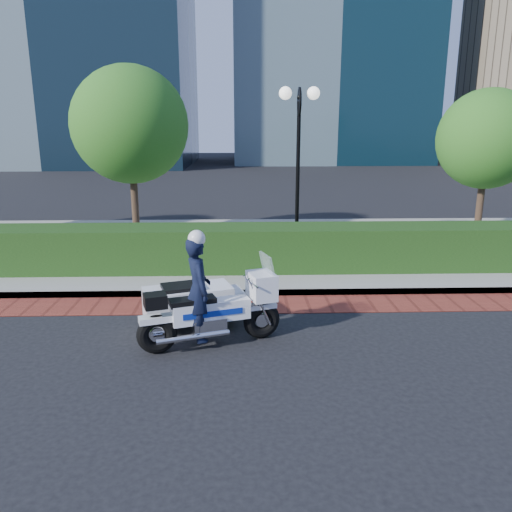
{
  "coord_description": "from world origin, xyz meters",
  "views": [
    {
      "loc": [
        -0.48,
        -7.74,
        3.4
      ],
      "look_at": [
        -0.19,
        1.47,
        1.0
      ],
      "focal_mm": 35.0,
      "sensor_mm": 36.0,
      "label": 1
    }
  ],
  "objects_px": {
    "tree_b": "(130,125)",
    "tree_c": "(487,139)",
    "lamppost": "(298,144)",
    "police_motorcycle": "(200,301)"
  },
  "relations": [
    {
      "from": "tree_b",
      "to": "tree_c",
      "type": "xyz_separation_m",
      "value": [
        10.0,
        -0.0,
        -0.39
      ]
    },
    {
      "from": "lamppost",
      "to": "police_motorcycle",
      "type": "bearing_deg",
      "value": -112.35
    },
    {
      "from": "lamppost",
      "to": "police_motorcycle",
      "type": "distance_m",
      "value": 6.13
    },
    {
      "from": "tree_c",
      "to": "tree_b",
      "type": "bearing_deg",
      "value": 180.0
    },
    {
      "from": "tree_c",
      "to": "police_motorcycle",
      "type": "xyz_separation_m",
      "value": [
        -7.66,
        -6.55,
        -2.4
      ]
    },
    {
      "from": "tree_b",
      "to": "police_motorcycle",
      "type": "xyz_separation_m",
      "value": [
        2.34,
        -6.55,
        -2.78
      ]
    },
    {
      "from": "lamppost",
      "to": "tree_c",
      "type": "xyz_separation_m",
      "value": [
        5.5,
        1.3,
        0.09
      ]
    },
    {
      "from": "police_motorcycle",
      "to": "tree_b",
      "type": "bearing_deg",
      "value": 91.62
    },
    {
      "from": "lamppost",
      "to": "police_motorcycle",
      "type": "relative_size",
      "value": 1.77
    },
    {
      "from": "tree_c",
      "to": "police_motorcycle",
      "type": "distance_m",
      "value": 10.36
    }
  ]
}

